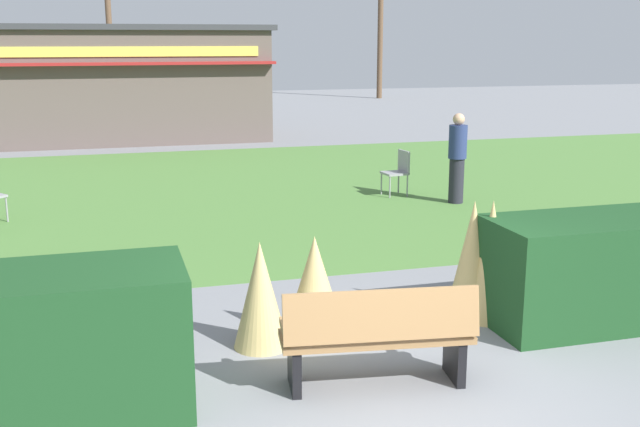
{
  "coord_description": "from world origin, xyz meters",
  "views": [
    {
      "loc": [
        -2.39,
        -5.34,
        3.01
      ],
      "look_at": [
        -0.07,
        2.77,
        1.07
      ],
      "focal_mm": 42.55,
      "sensor_mm": 36.0,
      "label": 1
    }
  ],
  "objects_px": {
    "park_bench": "(378,336)",
    "parked_car_west_slot": "(26,103)",
    "person_strolling": "(457,158)",
    "tree_left_bg": "(110,39)",
    "tree_right_bg": "(380,35)",
    "food_kiosk": "(126,83)",
    "cafe_chair_west": "(399,169)",
    "parked_car_center_slot": "(158,101)"
  },
  "relations": [
    {
      "from": "park_bench",
      "to": "parked_car_west_slot",
      "type": "distance_m",
      "value": 25.65
    },
    {
      "from": "person_strolling",
      "to": "tree_left_bg",
      "type": "xyz_separation_m",
      "value": [
        -5.79,
        25.94,
        2.18
      ]
    },
    {
      "from": "parked_car_west_slot",
      "to": "tree_right_bg",
      "type": "distance_m",
      "value": 18.35
    },
    {
      "from": "food_kiosk",
      "to": "tree_right_bg",
      "type": "xyz_separation_m",
      "value": [
        13.3,
        13.76,
        1.49
      ]
    },
    {
      "from": "cafe_chair_west",
      "to": "tree_left_bg",
      "type": "relative_size",
      "value": 0.13
    },
    {
      "from": "park_bench",
      "to": "parked_car_center_slot",
      "type": "distance_m",
      "value": 25.15
    },
    {
      "from": "park_bench",
      "to": "tree_right_bg",
      "type": "height_order",
      "value": "tree_right_bg"
    },
    {
      "from": "food_kiosk",
      "to": "person_strolling",
      "type": "xyz_separation_m",
      "value": [
        5.59,
        -11.31,
        -0.87
      ]
    },
    {
      "from": "cafe_chair_west",
      "to": "person_strolling",
      "type": "relative_size",
      "value": 0.53
    },
    {
      "from": "park_bench",
      "to": "tree_right_bg",
      "type": "xyz_separation_m",
      "value": [
        11.83,
        32.0,
        2.74
      ]
    },
    {
      "from": "parked_car_west_slot",
      "to": "tree_left_bg",
      "type": "bearing_deg",
      "value": 66.72
    },
    {
      "from": "person_strolling",
      "to": "parked_car_west_slot",
      "type": "bearing_deg",
      "value": 21.2
    },
    {
      "from": "parked_car_center_slot",
      "to": "tree_right_bg",
      "type": "xyz_separation_m",
      "value": [
        11.91,
        6.85,
        2.58
      ]
    },
    {
      "from": "person_strolling",
      "to": "cafe_chair_west",
      "type": "bearing_deg",
      "value": 33.65
    },
    {
      "from": "food_kiosk",
      "to": "person_strolling",
      "type": "bearing_deg",
      "value": -63.71
    },
    {
      "from": "park_bench",
      "to": "tree_left_bg",
      "type": "height_order",
      "value": "tree_left_bg"
    },
    {
      "from": "park_bench",
      "to": "parked_car_center_slot",
      "type": "xyz_separation_m",
      "value": [
        -0.08,
        25.15,
        0.16
      ]
    },
    {
      "from": "parked_car_center_slot",
      "to": "food_kiosk",
      "type": "bearing_deg",
      "value": -101.41
    },
    {
      "from": "food_kiosk",
      "to": "tree_right_bg",
      "type": "relative_size",
      "value": 1.2
    },
    {
      "from": "person_strolling",
      "to": "parked_car_center_slot",
      "type": "relative_size",
      "value": 0.39
    },
    {
      "from": "parked_car_center_slot",
      "to": "cafe_chair_west",
      "type": "bearing_deg",
      "value": -78.82
    },
    {
      "from": "person_strolling",
      "to": "parked_car_west_slot",
      "type": "relative_size",
      "value": 0.4
    },
    {
      "from": "person_strolling",
      "to": "tree_right_bg",
      "type": "xyz_separation_m",
      "value": [
        7.72,
        25.07,
        2.36
      ]
    },
    {
      "from": "person_strolling",
      "to": "tree_left_bg",
      "type": "bearing_deg",
      "value": 7.23
    },
    {
      "from": "person_strolling",
      "to": "parked_car_center_slot",
      "type": "distance_m",
      "value": 18.7
    },
    {
      "from": "tree_left_bg",
      "to": "tree_right_bg",
      "type": "bearing_deg",
      "value": -3.68
    },
    {
      "from": "cafe_chair_west",
      "to": "parked_car_center_slot",
      "type": "relative_size",
      "value": 0.2
    },
    {
      "from": "food_kiosk",
      "to": "cafe_chair_west",
      "type": "relative_size",
      "value": 9.65
    },
    {
      "from": "park_bench",
      "to": "tree_right_bg",
      "type": "bearing_deg",
      "value": 69.71
    },
    {
      "from": "person_strolling",
      "to": "tree_right_bg",
      "type": "height_order",
      "value": "tree_right_bg"
    },
    {
      "from": "food_kiosk",
      "to": "cafe_chair_west",
      "type": "xyz_separation_m",
      "value": [
        4.81,
        -10.35,
        -1.2
      ]
    },
    {
      "from": "person_strolling",
      "to": "food_kiosk",
      "type": "bearing_deg",
      "value": 20.93
    },
    {
      "from": "cafe_chair_west",
      "to": "tree_right_bg",
      "type": "distance_m",
      "value": 25.7
    },
    {
      "from": "tree_right_bg",
      "to": "park_bench",
      "type": "bearing_deg",
      "value": -110.29
    },
    {
      "from": "tree_right_bg",
      "to": "parked_car_west_slot",
      "type": "bearing_deg",
      "value": -157.87
    },
    {
      "from": "park_bench",
      "to": "parked_car_west_slot",
      "type": "relative_size",
      "value": 0.41
    },
    {
      "from": "park_bench",
      "to": "parked_car_west_slot",
      "type": "xyz_separation_m",
      "value": [
        -4.99,
        25.16,
        0.16
      ]
    },
    {
      "from": "park_bench",
      "to": "cafe_chair_west",
      "type": "bearing_deg",
      "value": 67.09
    },
    {
      "from": "park_bench",
      "to": "parked_car_center_slot",
      "type": "bearing_deg",
      "value": 90.18
    },
    {
      "from": "parked_car_west_slot",
      "to": "tree_left_bg",
      "type": "height_order",
      "value": "tree_left_bg"
    },
    {
      "from": "parked_car_center_slot",
      "to": "tree_right_bg",
      "type": "relative_size",
      "value": 0.61
    },
    {
      "from": "parked_car_west_slot",
      "to": "tree_left_bg",
      "type": "relative_size",
      "value": 0.62
    }
  ]
}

